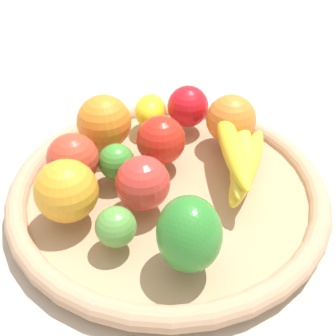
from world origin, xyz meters
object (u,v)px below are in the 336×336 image
at_px(lime_0, 116,227).
at_px(bell_pepper, 189,234).
at_px(lemon_0, 150,111).
at_px(orange_0, 231,120).
at_px(orange_1, 66,191).
at_px(banana_bunch, 240,156).
at_px(apple_0, 73,159).
at_px(apple_3, 188,106).
at_px(lime_1, 117,162).
at_px(orange_2, 104,122).
at_px(apple_1, 161,140).
at_px(apple_2, 143,183).

relative_size(lime_0, bell_pepper, 0.54).
bearing_deg(lemon_0, orange_0, 12.25).
bearing_deg(bell_pepper, orange_1, -128.33).
xyz_separation_m(banana_bunch, lemon_0, (-0.17, 0.04, -0.00)).
xyz_separation_m(apple_0, apple_3, (0.06, 0.20, -0.00)).
bearing_deg(lime_1, orange_0, 61.03).
bearing_deg(orange_2, orange_0, 36.46).
xyz_separation_m(lime_1, apple_1, (0.03, 0.06, 0.01)).
distance_m(apple_2, apple_0, 0.11).
bearing_deg(apple_1, orange_2, -172.12).
bearing_deg(apple_0, apple_3, 74.84).
xyz_separation_m(apple_2, apple_1, (-0.03, 0.09, 0.00)).
height_order(orange_0, orange_1, orange_1).
relative_size(banana_bunch, bell_pepper, 2.08).
bearing_deg(banana_bunch, lime_0, -108.21).
distance_m(lemon_0, apple_1, 0.10).
relative_size(apple_3, apple_1, 0.94).
bearing_deg(apple_2, orange_0, 81.96).
distance_m(apple_0, lime_1, 0.06).
bearing_deg(apple_1, banana_bunch, 18.00).
bearing_deg(lime_1, apple_0, -139.79).
height_order(apple_2, lemon_0, apple_2).
distance_m(orange_0, lime_0, 0.26).
distance_m(lime_1, bell_pepper, 0.18).
xyz_separation_m(apple_3, bell_pepper, (0.15, -0.24, 0.01)).
distance_m(apple_0, lemon_0, 0.17).
height_order(orange_1, lemon_0, orange_1).
bearing_deg(apple_3, banana_bunch, -29.27).
distance_m(orange_0, orange_2, 0.19).
height_order(orange_1, bell_pepper, bell_pepper).
bearing_deg(orange_1, orange_0, 69.92).
relative_size(apple_3, bell_pepper, 0.75).
xyz_separation_m(lime_0, lemon_0, (-0.11, 0.23, 0.00)).
bearing_deg(lime_0, apple_3, 103.22).
xyz_separation_m(orange_2, apple_1, (0.09, 0.01, -0.01)).
height_order(lime_0, apple_3, apple_3).
distance_m(lime_0, bell_pepper, 0.09).
height_order(lemon_0, apple_1, apple_1).
bearing_deg(lime_1, apple_1, 64.45).
height_order(apple_3, apple_1, apple_1).
height_order(apple_2, bell_pepper, bell_pepper).
xyz_separation_m(banana_bunch, apple_3, (-0.13, 0.07, 0.00)).
height_order(apple_2, apple_1, same).
bearing_deg(orange_2, lime_0, -47.00).
height_order(apple_2, banana_bunch, apple_2).
height_order(lime_1, apple_1, apple_1).
height_order(banana_bunch, bell_pepper, bell_pepper).
xyz_separation_m(orange_0, apple_0, (-0.13, -0.20, -0.00)).
xyz_separation_m(apple_2, orange_0, (0.03, 0.19, 0.00)).
xyz_separation_m(apple_0, bell_pepper, (0.20, -0.04, 0.01)).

